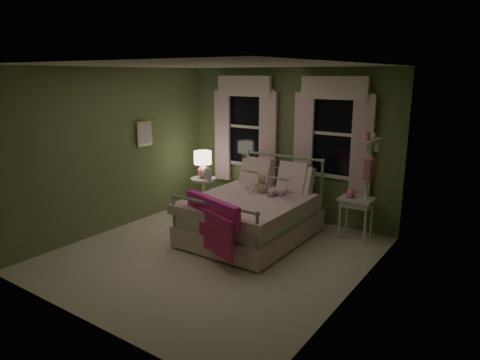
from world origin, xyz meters
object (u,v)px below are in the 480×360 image
Objects in this scene: bed at (253,214)px; nightstand_left at (203,190)px; child_left at (253,172)px; teddy_bear at (262,185)px; nightstand_right at (357,204)px; child_right at (283,179)px; table_lamp at (203,162)px.

bed is 3.13× the size of nightstand_left.
child_left is (-0.28, 0.42, 0.56)m from bed.
nightstand_right is at bearing 25.51° from teddy_bear.
teddy_bear is 1.48m from nightstand_right.
child_left is at bearing 123.60° from bed.
child_left is at bearing -6.31° from nightstand_left.
child_right reaches higher than nightstand_left.
child_right reaches higher than teddy_bear.
child_right is 2.06× the size of teddy_bear.
table_lamp is at bearing -90.00° from nightstand_left.
table_lamp is (-1.71, 0.13, 0.06)m from child_right.
bed is 1.64m from table_lamp.
bed is 4.23× the size of table_lamp.
nightstand_left is (-1.71, 0.13, -0.47)m from child_right.
child_right is at bearing -4.26° from nightstand_left.
nightstand_left is at bearing -172.89° from nightstand_right.
child_left is 1.71m from nightstand_right.
child_right is 0.34m from teddy_bear.
bed is 1.60m from nightstand_right.
nightstand_left is at bearing 159.06° from bed.
child_left is 1.15× the size of nightstand_left.
table_lamp reaches higher than nightstand_right.
table_lamp is 0.75× the size of nightstand_right.
teddy_bear is at bearing -154.49° from nightstand_right.
nightstand_left is 1.35× the size of table_lamp.
nightstand_right is (1.32, 0.89, 0.17)m from bed.
child_right is at bearing -155.61° from nightstand_right.
table_lamp is (-1.43, 0.55, 0.57)m from bed.
table_lamp is 2.80m from nightstand_right.
bed is 3.18× the size of nightstand_right.
bed is 0.49m from teddy_bear.
table_lamp is at bearing 159.06° from bed.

